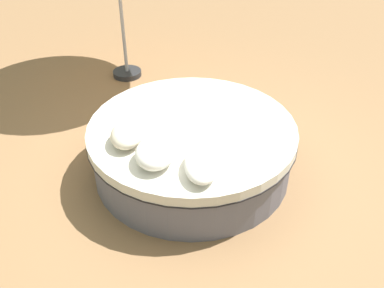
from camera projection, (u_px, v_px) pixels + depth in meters
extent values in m
plane|color=olive|center=(192.00, 169.00, 4.85)|extent=(16.00, 16.00, 0.00)
cylinder|color=#595966|center=(192.00, 153.00, 4.71)|extent=(2.16, 2.16, 0.47)
cylinder|color=black|center=(192.00, 135.00, 4.57)|extent=(2.23, 2.23, 0.02)
cylinder|color=beige|center=(192.00, 131.00, 4.53)|extent=(2.22, 2.22, 0.12)
ellipsoid|color=beige|center=(127.00, 134.00, 4.21)|extent=(0.46, 0.33, 0.19)
ellipsoid|color=white|center=(155.00, 153.00, 3.95)|extent=(0.47, 0.37, 0.21)
ellipsoid|color=white|center=(202.00, 164.00, 3.85)|extent=(0.56, 0.32, 0.17)
cylinder|color=#262628|center=(127.00, 73.00, 6.70)|extent=(0.44, 0.44, 0.08)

